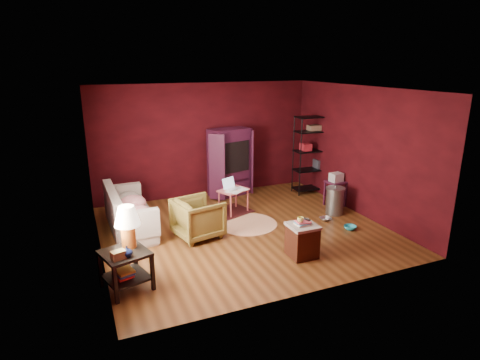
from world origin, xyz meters
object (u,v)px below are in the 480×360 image
object	(u,v)px
armchair	(198,216)
tv_armoire	(230,161)
hamper	(302,240)
sofa	(129,213)
laptop_desk	(233,192)
side_table	(126,240)
wire_shelving	(314,151)

from	to	relation	value
armchair	tv_armoire	bearing A→B (deg)	-46.97
hamper	tv_armoire	size ratio (longest dim) A/B	0.40
sofa	laptop_desk	world-z (taller)	laptop_desk
side_table	armchair	bearing A→B (deg)	41.20
tv_armoire	wire_shelving	distance (m)	2.16
sofa	side_table	size ratio (longest dim) A/B	1.52
hamper	laptop_desk	xyz separation A→B (m)	(-0.33, 2.42, 0.18)
side_table	wire_shelving	size ratio (longest dim) A/B	0.63
laptop_desk	tv_armoire	xyz separation A→B (m)	(0.40, 1.22, 0.40)
hamper	tv_armoire	xyz separation A→B (m)	(0.07, 3.64, 0.58)
side_table	laptop_desk	size ratio (longest dim) A/B	1.59
sofa	armchair	size ratio (longest dim) A/B	2.25
wire_shelving	laptop_desk	bearing A→B (deg)	-163.11
armchair	tv_armoire	size ratio (longest dim) A/B	0.50
side_table	tv_armoire	xyz separation A→B (m)	(2.99, 3.46, 0.13)
armchair	wire_shelving	size ratio (longest dim) A/B	0.43
armchair	wire_shelving	xyz separation A→B (m)	(3.57, 1.56, 0.66)
hamper	wire_shelving	bearing A→B (deg)	54.92
armchair	tv_armoire	distance (m)	2.67
sofa	armchair	xyz separation A→B (m)	(1.18, -0.81, 0.05)
hamper	laptop_desk	world-z (taller)	laptop_desk
sofa	side_table	xyz separation A→B (m)	(-0.31, -2.12, 0.38)
armchair	tv_armoire	world-z (taller)	tv_armoire
armchair	laptop_desk	world-z (taller)	armchair
sofa	hamper	distance (m)	3.48
side_table	laptop_desk	xyz separation A→B (m)	(2.59, 2.24, -0.27)
side_table	sofa	bearing A→B (deg)	81.72
wire_shelving	tv_armoire	bearing A→B (deg)	166.66
hamper	wire_shelving	xyz separation A→B (m)	(2.13, 3.04, 0.78)
armchair	hamper	distance (m)	2.07
side_table	laptop_desk	distance (m)	3.44
side_table	laptop_desk	world-z (taller)	side_table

